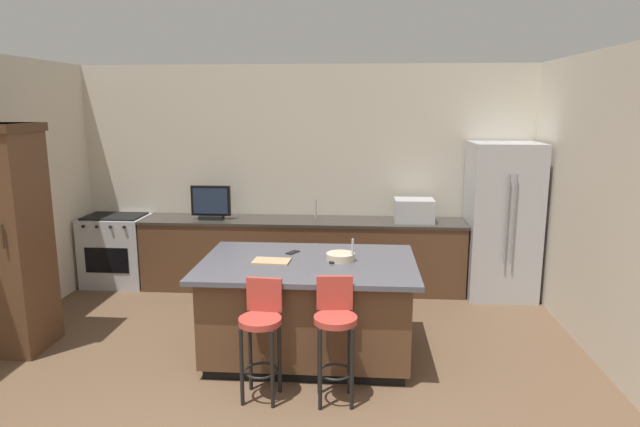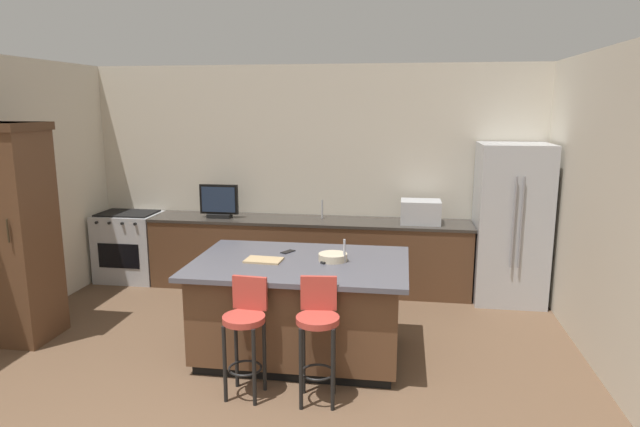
# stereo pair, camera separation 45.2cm
# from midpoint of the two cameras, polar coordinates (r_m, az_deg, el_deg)

# --- Properties ---
(wall_back) EXTENTS (6.31, 0.12, 2.83)m
(wall_back) POSITION_cam_midpoint_polar(r_m,az_deg,el_deg) (7.22, -3.33, 3.93)
(wall_back) COLOR beige
(wall_back) RESTS_ON ground_plane
(wall_right) EXTENTS (0.12, 4.69, 2.83)m
(wall_right) POSITION_cam_midpoint_polar(r_m,az_deg,el_deg) (5.43, 25.91, 0.38)
(wall_right) COLOR beige
(wall_right) RESTS_ON ground_plane
(counter_back) EXTENTS (4.07, 0.62, 0.90)m
(counter_back) POSITION_cam_midpoint_polar(r_m,az_deg,el_deg) (7.04, -3.70, -4.26)
(counter_back) COLOR brown
(counter_back) RESTS_ON ground_plane
(kitchen_island) EXTENTS (1.97, 1.33, 0.92)m
(kitchen_island) POSITION_cam_midpoint_polar(r_m,az_deg,el_deg) (5.21, -3.75, -9.73)
(kitchen_island) COLOR black
(kitchen_island) RESTS_ON ground_plane
(refrigerator) EXTENTS (0.81, 0.77, 1.89)m
(refrigerator) POSITION_cam_midpoint_polar(r_m,az_deg,el_deg) (6.96, 16.54, -0.72)
(refrigerator) COLOR #B7BABF
(refrigerator) RESTS_ON ground_plane
(range_oven) EXTENTS (0.80, 0.63, 0.92)m
(range_oven) POSITION_cam_midpoint_polar(r_m,az_deg,el_deg) (7.76, -21.89, -3.56)
(range_oven) COLOR #B7BABF
(range_oven) RESTS_ON ground_plane
(cabinet_tower) EXTENTS (0.64, 0.64, 2.16)m
(cabinet_tower) POSITION_cam_midpoint_polar(r_m,az_deg,el_deg) (6.06, -31.60, -1.94)
(cabinet_tower) COLOR brown
(cabinet_tower) RESTS_ON ground_plane
(microwave) EXTENTS (0.48, 0.36, 0.28)m
(microwave) POSITION_cam_midpoint_polar(r_m,az_deg,el_deg) (6.86, 7.86, 0.31)
(microwave) COLOR #B7BABF
(microwave) RESTS_ON counter_back
(tv_monitor) EXTENTS (0.50, 0.16, 0.43)m
(tv_monitor) POSITION_cam_midpoint_polar(r_m,az_deg,el_deg) (7.10, -13.03, 0.97)
(tv_monitor) COLOR black
(tv_monitor) RESTS_ON counter_back
(sink_faucet_back) EXTENTS (0.02, 0.02, 0.24)m
(sink_faucet_back) POSITION_cam_midpoint_polar(r_m,az_deg,el_deg) (6.99, -2.29, 0.44)
(sink_faucet_back) COLOR #B2B2B7
(sink_faucet_back) RESTS_ON counter_back
(sink_faucet_island) EXTENTS (0.02, 0.02, 0.22)m
(sink_faucet_island) POSITION_cam_midpoint_polar(r_m,az_deg,el_deg) (5.00, 0.82, -3.88)
(sink_faucet_island) COLOR #B2B2B7
(sink_faucet_island) RESTS_ON kitchen_island
(bar_stool_left) EXTENTS (0.34, 0.35, 0.97)m
(bar_stool_left) POSITION_cam_midpoint_polar(r_m,az_deg,el_deg) (4.50, -9.02, -11.79)
(bar_stool_left) COLOR #B23D33
(bar_stool_left) RESTS_ON ground_plane
(bar_stool_right) EXTENTS (0.34, 0.35, 1.00)m
(bar_stool_right) POSITION_cam_midpoint_polar(r_m,az_deg,el_deg) (4.40, -1.41, -11.89)
(bar_stool_right) COLOR #B23D33
(bar_stool_right) RESTS_ON ground_plane
(fruit_bowl) EXTENTS (0.27, 0.27, 0.07)m
(fruit_bowl) POSITION_cam_midpoint_polar(r_m,az_deg,el_deg) (5.08, -0.41, -4.53)
(fruit_bowl) COLOR beige
(fruit_bowl) RESTS_ON kitchen_island
(cell_phone) EXTENTS (0.13, 0.17, 0.01)m
(cell_phone) POSITION_cam_midpoint_polar(r_m,az_deg,el_deg) (5.36, -5.26, -4.05)
(cell_phone) COLOR black
(cell_phone) RESTS_ON kitchen_island
(tv_remote) EXTENTS (0.15, 0.15, 0.02)m
(tv_remote) POSITION_cam_midpoint_polar(r_m,az_deg,el_deg) (5.03, -0.77, -4.98)
(tv_remote) COLOR black
(tv_remote) RESTS_ON kitchen_island
(cutting_board) EXTENTS (0.35, 0.24, 0.02)m
(cutting_board) POSITION_cam_midpoint_polar(r_m,az_deg,el_deg) (5.07, -7.61, -4.95)
(cutting_board) COLOR tan
(cutting_board) RESTS_ON kitchen_island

